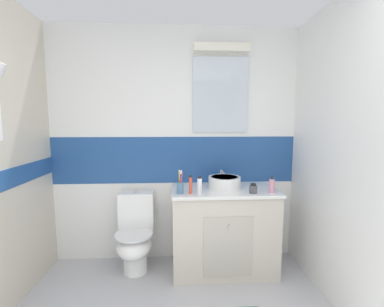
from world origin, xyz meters
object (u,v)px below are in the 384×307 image
(sink_basin, at_px, (224,182))
(soap_dispenser, at_px, (272,186))
(toilet, at_px, (135,235))
(toothbrush_cup, at_px, (180,187))
(deodorant_spray_can, at_px, (200,185))
(hair_gel_jar, at_px, (253,189))
(toothpaste_tube_upright, at_px, (191,185))

(sink_basin, bearing_deg, soap_dispenser, -26.04)
(toilet, xyz_separation_m, toothbrush_cup, (0.46, -0.20, 0.55))
(deodorant_spray_can, bearing_deg, toothbrush_cup, 175.56)
(soap_dispenser, relative_size, hair_gel_jar, 1.83)
(sink_basin, distance_m, toilet, 1.05)
(hair_gel_jar, height_order, deodorant_spray_can, deodorant_spray_can)
(soap_dispenser, bearing_deg, toilet, 170.58)
(hair_gel_jar, xyz_separation_m, toothpaste_tube_upright, (-0.58, 0.01, 0.04))
(hair_gel_jar, height_order, toothpaste_tube_upright, toothpaste_tube_upright)
(toilet, bearing_deg, deodorant_spray_can, -18.48)
(toothbrush_cup, height_order, deodorant_spray_can, toothbrush_cup)
(toilet, height_order, toothbrush_cup, toothbrush_cup)
(soap_dispenser, distance_m, toothpaste_tube_upright, 0.76)
(toothpaste_tube_upright, bearing_deg, toothbrush_cup, 169.29)
(toothbrush_cup, bearing_deg, hair_gel_jar, -2.42)
(soap_dispenser, bearing_deg, deodorant_spray_can, 179.54)
(toilet, bearing_deg, toothbrush_cup, -23.52)
(sink_basin, height_order, soap_dispenser, soap_dispenser)
(sink_basin, bearing_deg, toothbrush_cup, -157.91)
(toilet, bearing_deg, soap_dispenser, -9.42)
(toothbrush_cup, distance_m, hair_gel_jar, 0.68)
(soap_dispenser, bearing_deg, toothpaste_tube_upright, 179.91)
(toilet, distance_m, soap_dispenser, 1.44)
(deodorant_spray_can, bearing_deg, toothpaste_tube_upright, -177.14)
(hair_gel_jar, bearing_deg, deodorant_spray_can, 178.31)
(toothbrush_cup, xyz_separation_m, hair_gel_jar, (0.68, -0.03, -0.02))
(toilet, height_order, soap_dispenser, soap_dispenser)
(deodorant_spray_can, distance_m, toothpaste_tube_upright, 0.08)
(toothbrush_cup, distance_m, deodorant_spray_can, 0.18)
(soap_dispenser, relative_size, deodorant_spray_can, 1.02)
(toothbrush_cup, height_order, toothpaste_tube_upright, toothbrush_cup)
(toothbrush_cup, distance_m, toothpaste_tube_upright, 0.10)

